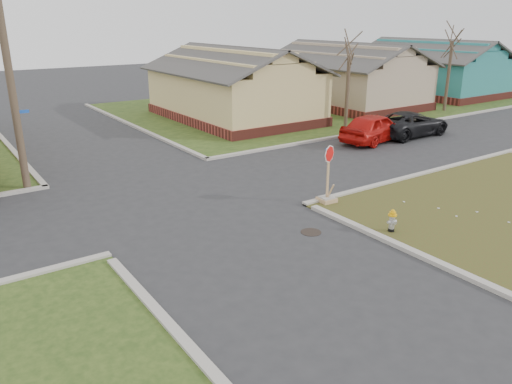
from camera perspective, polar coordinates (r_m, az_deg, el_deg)
ground at (r=14.77m, az=-1.52°, el=-5.93°), size 120.00×120.00×0.00m
verge_far_right at (r=41.82m, az=10.61°, el=10.33°), size 37.00×19.00×0.05m
curbs at (r=18.86m, az=-9.82°, el=-0.51°), size 80.00×40.00×0.12m
manhole at (r=15.61m, az=6.30°, el=-4.58°), size 0.64×0.64×0.01m
side_house_yellow at (r=32.91m, az=-2.62°, el=12.09°), size 7.60×11.60×4.70m
side_house_tan at (r=39.09m, az=10.24°, el=12.94°), size 7.60×11.60×4.70m
side_house_teal at (r=46.61m, az=19.33°, el=13.17°), size 7.60×11.60×4.70m
utility_pole at (r=20.43m, az=-26.48°, el=12.76°), size 1.80×0.28×9.00m
tree_mid_right at (r=30.46m, az=10.39°, el=11.15°), size 0.22×0.22×4.20m
tree_far_right at (r=38.25m, az=21.11°, el=12.22°), size 0.22×0.22×4.76m
fire_hydrant at (r=15.89m, az=15.29°, el=-3.03°), size 0.27×0.27×0.72m
stop_sign at (r=17.96m, az=8.15°, el=0.27°), size 0.59×0.58×2.09m
red_sedan at (r=27.54m, az=13.37°, el=7.19°), size 4.78×2.63×1.54m
dark_pickup at (r=29.58m, az=17.22°, el=7.48°), size 4.92×2.31×1.36m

